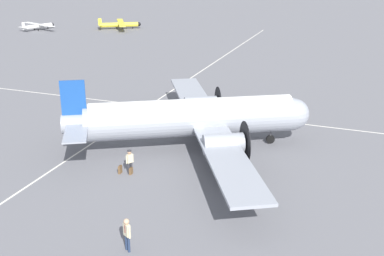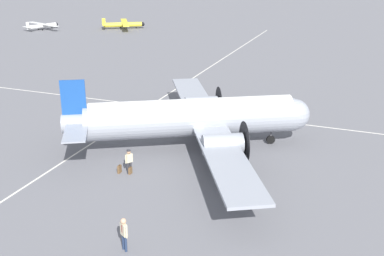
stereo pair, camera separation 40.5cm
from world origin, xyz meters
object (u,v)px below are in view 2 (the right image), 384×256
at_px(airliner_main, 197,117).
at_px(suitcase_upright_spare, 130,171).
at_px(light_aircraft_distant, 124,24).
at_px(light_aircraft_taxiing, 43,26).
at_px(passenger_boarding, 129,159).
at_px(suitcase_near_door, 120,169).
at_px(crew_foreground, 124,231).

distance_m(airliner_main, suitcase_upright_spare, 6.98).
bearing_deg(light_aircraft_distant, light_aircraft_taxiing, 174.12).
distance_m(passenger_boarding, suitcase_upright_spare, 0.87).
height_order(airliner_main, suitcase_upright_spare, airliner_main).
relative_size(suitcase_near_door, light_aircraft_distant, 0.06).
relative_size(airliner_main, light_aircraft_distant, 2.40).
xyz_separation_m(passenger_boarding, light_aircraft_taxiing, (50.55, 46.05, -0.32)).
height_order(crew_foreground, light_aircraft_taxiing, crew_foreground).
bearing_deg(suitcase_upright_spare, light_aircraft_distant, 29.19).
xyz_separation_m(suitcase_near_door, light_aircraft_taxiing, (50.75, 45.38, 0.50)).
distance_m(suitcase_near_door, light_aircraft_distant, 65.51).
height_order(airliner_main, passenger_boarding, airliner_main).
bearing_deg(airliner_main, suitcase_near_door, -148.65).
relative_size(passenger_boarding, light_aircraft_taxiing, 0.19).
bearing_deg(light_aircraft_distant, crew_foreground, -92.79).
relative_size(light_aircraft_distant, light_aircraft_taxiing, 1.12).
height_order(suitcase_near_door, light_aircraft_distant, light_aircraft_distant).
distance_m(airliner_main, light_aircraft_distant, 62.04).
bearing_deg(light_aircraft_distant, airliner_main, -87.57).
height_order(airliner_main, light_aircraft_taxiing, airliner_main).
distance_m(suitcase_near_door, suitcase_upright_spare, 0.78).
xyz_separation_m(crew_foreground, suitcase_near_door, (7.98, 4.79, -0.87)).
xyz_separation_m(crew_foreground, suitcase_upright_spare, (8.12, 4.03, -0.91)).
height_order(crew_foreground, light_aircraft_distant, light_aircraft_distant).
relative_size(crew_foreground, light_aircraft_distant, 0.19).
xyz_separation_m(suitcase_upright_spare, light_aircraft_distant, (57.40, 32.07, 0.62)).
relative_size(crew_foreground, suitcase_upright_spare, 3.60).
bearing_deg(light_aircraft_distant, suitcase_near_door, -93.09).
relative_size(passenger_boarding, suitcase_near_door, 2.90).
relative_size(airliner_main, suitcase_upright_spare, 46.41).
relative_size(airliner_main, passenger_boarding, 13.79).
bearing_deg(airliner_main, light_aircraft_distant, 94.51).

